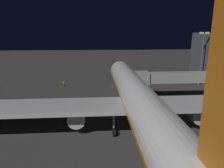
{
  "coord_description": "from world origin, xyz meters",
  "views": [
    {
      "loc": [
        6.75,
        42.45,
        16.25
      ],
      "look_at": [
        3.0,
        -7.91,
        3.5
      ],
      "focal_mm": 32.44,
      "sensor_mm": 36.0,
      "label": 1
    }
  ],
  "objects_px": {
    "apron_floodlight_mast": "(202,55)",
    "traffic_cone_nose_port": "(126,86)",
    "airliner_at_gate": "(138,100)",
    "jet_bridge": "(171,78)",
    "traffic_cone_nose_starboard": "(112,86)",
    "ground_crew_marshaller_fwd": "(64,83)"
  },
  "relations": [
    {
      "from": "airliner_at_gate",
      "to": "traffic_cone_nose_port",
      "type": "height_order",
      "value": "airliner_at_gate"
    },
    {
      "from": "traffic_cone_nose_port",
      "to": "traffic_cone_nose_starboard",
      "type": "bearing_deg",
      "value": 0.0
    },
    {
      "from": "jet_bridge",
      "to": "ground_crew_marshaller_fwd",
      "type": "xyz_separation_m",
      "value": [
        28.47,
        -14.56,
        -4.58
      ]
    },
    {
      "from": "apron_floodlight_mast",
      "to": "traffic_cone_nose_starboard",
      "type": "distance_m",
      "value": 29.26
    },
    {
      "from": "apron_floodlight_mast",
      "to": "traffic_cone_nose_starboard",
      "type": "xyz_separation_m",
      "value": [
        27.7,
        -0.16,
        -9.42
      ]
    },
    {
      "from": "apron_floodlight_mast",
      "to": "traffic_cone_nose_port",
      "type": "height_order",
      "value": "apron_floodlight_mast"
    },
    {
      "from": "ground_crew_marshaller_fwd",
      "to": "traffic_cone_nose_starboard",
      "type": "xyz_separation_m",
      "value": [
        -14.94,
        1.79,
        -0.71
      ]
    },
    {
      "from": "apron_floodlight_mast",
      "to": "airliner_at_gate",
      "type": "bearing_deg",
      "value": 48.28
    },
    {
      "from": "airliner_at_gate",
      "to": "ground_crew_marshaller_fwd",
      "type": "distance_m",
      "value": 35.32
    },
    {
      "from": "traffic_cone_nose_starboard",
      "to": "ground_crew_marshaller_fwd",
      "type": "bearing_deg",
      "value": -6.84
    },
    {
      "from": "ground_crew_marshaller_fwd",
      "to": "traffic_cone_nose_starboard",
      "type": "bearing_deg",
      "value": 173.16
    },
    {
      "from": "jet_bridge",
      "to": "traffic_cone_nose_starboard",
      "type": "relative_size",
      "value": 38.16
    },
    {
      "from": "apron_floodlight_mast",
      "to": "ground_crew_marshaller_fwd",
      "type": "height_order",
      "value": "apron_floodlight_mast"
    },
    {
      "from": "airliner_at_gate",
      "to": "jet_bridge",
      "type": "bearing_deg",
      "value": -125.31
    },
    {
      "from": "traffic_cone_nose_starboard",
      "to": "apron_floodlight_mast",
      "type": "bearing_deg",
      "value": 179.67
    },
    {
      "from": "jet_bridge",
      "to": "ground_crew_marshaller_fwd",
      "type": "relative_size",
      "value": 11.75
    },
    {
      "from": "jet_bridge",
      "to": "traffic_cone_nose_port",
      "type": "bearing_deg",
      "value": -54.41
    },
    {
      "from": "jet_bridge",
      "to": "apron_floodlight_mast",
      "type": "distance_m",
      "value": 19.4
    },
    {
      "from": "traffic_cone_nose_starboard",
      "to": "traffic_cone_nose_port",
      "type": "bearing_deg",
      "value": 180.0
    },
    {
      "from": "ground_crew_marshaller_fwd",
      "to": "traffic_cone_nose_port",
      "type": "xyz_separation_m",
      "value": [
        -19.34,
        1.79,
        -0.71
      ]
    },
    {
      "from": "airliner_at_gate",
      "to": "traffic_cone_nose_port",
      "type": "bearing_deg",
      "value": -94.37
    },
    {
      "from": "airliner_at_gate",
      "to": "ground_crew_marshaller_fwd",
      "type": "height_order",
      "value": "airliner_at_gate"
    }
  ]
}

